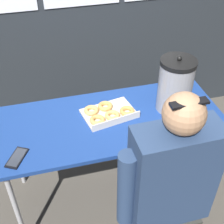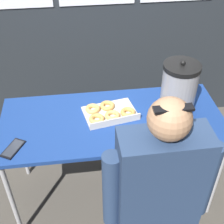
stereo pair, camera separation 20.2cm
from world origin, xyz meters
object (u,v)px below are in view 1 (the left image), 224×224
coffee_urn (175,85)px  person_seated (168,197)px  cell_phone (17,158)px  donut_box (108,113)px

coffee_urn → person_seated: (-0.26, -0.59, -0.32)m
cell_phone → coffee_urn: bearing=39.9°
person_seated → donut_box: bearing=-73.7°
cell_phone → person_seated: size_ratio=0.13×
cell_phone → person_seated: (0.79, -0.38, -0.14)m
coffee_urn → cell_phone: bearing=-168.4°
donut_box → cell_phone: (-0.60, -0.24, -0.02)m
donut_box → person_seated: (0.19, -0.62, -0.15)m
coffee_urn → cell_phone: size_ratio=2.27×
donut_box → cell_phone: donut_box is taller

